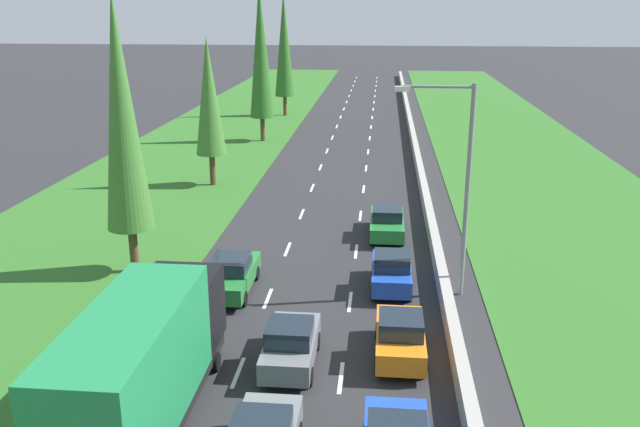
# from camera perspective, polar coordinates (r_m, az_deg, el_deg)

# --- Properties ---
(ground_plane) EXTENTS (300.00, 300.00, 0.00)m
(ground_plane) POSITION_cam_1_polar(r_m,az_deg,el_deg) (59.90, 2.52, 5.92)
(ground_plane) COLOR #28282B
(ground_plane) RESTS_ON ground
(grass_verge_left) EXTENTS (14.00, 140.00, 0.04)m
(grass_verge_left) POSITION_cam_1_polar(r_m,az_deg,el_deg) (61.81, -9.34, 6.08)
(grass_verge_left) COLOR #2D6623
(grass_verge_left) RESTS_ON ground
(grass_verge_right) EXTENTS (14.00, 140.00, 0.04)m
(grass_verge_right) POSITION_cam_1_polar(r_m,az_deg,el_deg) (60.91, 16.19, 5.46)
(grass_verge_right) COLOR #2D6623
(grass_verge_right) RESTS_ON ground
(median_barrier) EXTENTS (0.44, 120.00, 0.85)m
(median_barrier) POSITION_cam_1_polar(r_m,az_deg,el_deg) (59.81, 8.02, 6.16)
(median_barrier) COLOR #9E9B93
(median_barrier) RESTS_ON ground
(lane_markings) EXTENTS (3.64, 116.00, 0.01)m
(lane_markings) POSITION_cam_1_polar(r_m,az_deg,el_deg) (59.90, 2.52, 5.92)
(lane_markings) COLOR white
(lane_markings) RESTS_ON ground
(green_box_truck_left_lane) EXTENTS (2.46, 9.40, 4.18)m
(green_box_truck_left_lane) POSITION_cam_1_polar(r_m,az_deg,el_deg) (20.04, -14.80, -12.35)
(green_box_truck_left_lane) COLOR black
(green_box_truck_left_lane) RESTS_ON ground
(orange_hatchback_right_lane) EXTENTS (1.74, 3.90, 1.72)m
(orange_hatchback_right_lane) POSITION_cam_1_polar(r_m,az_deg,el_deg) (23.92, 6.86, -10.37)
(orange_hatchback_right_lane) COLOR orange
(orange_hatchback_right_lane) RESTS_ON ground
(blue_hatchback_right_lane) EXTENTS (1.74, 3.90, 1.72)m
(blue_hatchback_right_lane) POSITION_cam_1_polar(r_m,az_deg,el_deg) (29.34, 6.13, -4.91)
(blue_hatchback_right_lane) COLOR #1E47B7
(blue_hatchback_right_lane) RESTS_ON ground
(green_sedan_right_lane) EXTENTS (1.82, 4.50, 1.64)m
(green_sedan_right_lane) POSITION_cam_1_polar(r_m,az_deg,el_deg) (35.92, 5.75, -0.71)
(green_sedan_right_lane) COLOR #237A33
(green_sedan_right_lane) RESTS_ON ground
(grey_hatchback_centre_lane_third) EXTENTS (1.74, 3.90, 1.72)m
(grey_hatchback_centre_lane_third) POSITION_cam_1_polar(r_m,az_deg,el_deg) (23.26, -2.52, -11.11)
(grey_hatchback_centre_lane_third) COLOR slate
(grey_hatchback_centre_lane_third) RESTS_ON ground
(green_sedan_left_lane) EXTENTS (1.82, 4.50, 1.64)m
(green_sedan_left_lane) POSITION_cam_1_polar(r_m,az_deg,el_deg) (29.15, -7.59, -5.17)
(green_sedan_left_lane) COLOR #237A33
(green_sedan_left_lane) RESTS_ON ground
(poplar_tree_second) EXTENTS (2.12, 2.12, 12.64)m
(poplar_tree_second) POSITION_cam_1_polar(r_m,az_deg,el_deg) (30.53, -16.58, 8.11)
(poplar_tree_second) COLOR #4C3823
(poplar_tree_second) RESTS_ON ground
(poplar_tree_third) EXTENTS (2.05, 2.05, 10.00)m
(poplar_tree_third) POSITION_cam_1_polar(r_m,az_deg,el_deg) (45.60, -9.47, 9.78)
(poplar_tree_third) COLOR #4C3823
(poplar_tree_third) RESTS_ON ground
(poplar_tree_fourth) EXTENTS (2.15, 2.15, 13.92)m
(poplar_tree_fourth) POSITION_cam_1_polar(r_m,az_deg,el_deg) (60.54, -5.09, 13.65)
(poplar_tree_fourth) COLOR #4C3823
(poplar_tree_fourth) RESTS_ON ground
(poplar_tree_fifth) EXTENTS (2.13, 2.13, 13.34)m
(poplar_tree_fifth) POSITION_cam_1_polar(r_m,az_deg,el_deg) (75.03, -3.09, 14.19)
(poplar_tree_fifth) COLOR #4C3823
(poplar_tree_fifth) RESTS_ON ground
(street_light_mast) EXTENTS (3.20, 0.28, 9.00)m
(street_light_mast) POSITION_cam_1_polar(r_m,az_deg,el_deg) (27.87, 11.85, 3.12)
(street_light_mast) COLOR gray
(street_light_mast) RESTS_ON ground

